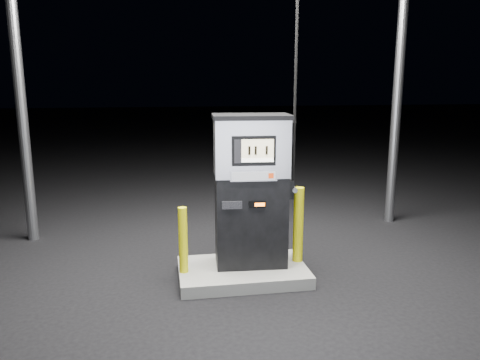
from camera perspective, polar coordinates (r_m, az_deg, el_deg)
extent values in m
plane|color=black|center=(6.06, 0.32, -11.82)|extent=(80.00, 80.00, 0.00)
cube|color=slate|center=(6.03, 0.32, -11.17)|extent=(1.60, 1.00, 0.15)
cylinder|color=gray|center=(7.74, -25.25, 9.42)|extent=(0.16, 0.16, 4.50)
cylinder|color=gray|center=(8.44, 18.66, 10.05)|extent=(0.16, 0.16, 4.50)
cube|color=black|center=(5.92, 1.31, -4.90)|extent=(0.91, 0.56, 1.15)
cube|color=#A8A8AF|center=(5.72, 1.36, 4.00)|extent=(0.93, 0.58, 0.69)
cube|color=black|center=(5.68, 1.38, 7.74)|extent=(0.97, 0.62, 0.06)
cube|color=black|center=(5.46, 1.71, 3.56)|extent=(0.52, 0.06, 0.35)
cube|color=beige|center=(5.44, 2.16, 3.83)|extent=(0.38, 0.03, 0.22)
cube|color=white|center=(5.46, 2.16, 2.44)|extent=(0.38, 0.03, 0.05)
cube|color=#A8A8AF|center=(5.51, 1.69, 0.51)|extent=(0.55, 0.06, 0.13)
cube|color=gray|center=(5.49, 1.71, 0.48)|extent=(0.51, 0.04, 0.10)
cube|color=#A72D0B|center=(5.52, 3.80, 0.52)|extent=(0.06, 0.01, 0.06)
cube|color=black|center=(5.60, 2.13, -3.00)|extent=(0.20, 0.03, 0.08)
cube|color=#F65F0C|center=(5.59, 2.43, -3.02)|extent=(0.12, 0.01, 0.04)
cube|color=black|center=(5.56, -0.98, -3.08)|extent=(0.24, 0.04, 0.09)
cube|color=black|center=(5.90, 6.01, -1.08)|extent=(0.10, 0.17, 0.23)
cylinder|color=gray|center=(5.91, 6.54, -1.06)|extent=(0.08, 0.21, 0.06)
cylinder|color=black|center=(5.71, 6.83, 14.08)|extent=(0.04, 0.04, 2.86)
cylinder|color=yellow|center=(5.75, -6.95, -7.28)|extent=(0.12, 0.12, 0.82)
cylinder|color=yellow|center=(6.07, 7.11, -5.42)|extent=(0.14, 0.14, 0.98)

